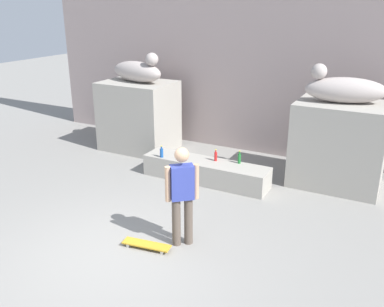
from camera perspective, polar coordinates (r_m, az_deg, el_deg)
name	(u,v)px	position (r m, az deg, el deg)	size (l,w,h in m)	color
ground_plane	(115,254)	(6.89, -10.39, -13.33)	(40.00, 40.00, 0.00)	gray
facade_wall	(253,40)	(11.00, 8.25, 15.06)	(11.96, 0.60, 5.68)	gray
pedestal_left	(139,116)	(11.22, -7.25, 5.13)	(1.83, 1.37, 1.80)	#A39E93
pedestal_right	(339,144)	(9.39, 19.34, 1.17)	(1.83, 1.37, 1.80)	#A39E93
statue_reclining_left	(138,71)	(10.95, -7.39, 11.10)	(1.68, 0.87, 0.78)	#B0A49E
statue_reclining_right	(344,89)	(9.09, 19.97, 8.27)	(1.69, 0.91, 0.78)	#B0A49E
ledge_block	(205,171)	(9.22, 1.83, -2.41)	(2.84, 0.65, 0.47)	#A39E93
skater	(182,193)	(6.61, -1.35, -5.35)	(0.43, 0.39, 1.67)	brown
skateboard	(147,245)	(6.94, -6.21, -12.23)	(0.82, 0.31, 0.08)	gold
bottle_blue	(162,153)	(9.35, -4.17, 0.13)	(0.08, 0.08, 0.27)	#194C99
bottle_green	(239,158)	(9.02, 6.46, -0.64)	(0.07, 0.07, 0.28)	#1E722D
bottle_red	(216,156)	(9.13, 3.24, -0.37)	(0.06, 0.06, 0.26)	red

